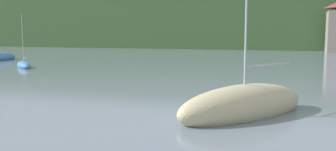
% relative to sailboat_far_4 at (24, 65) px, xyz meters
% --- Properties ---
extents(wooded_hillside, '(352.00, 48.77, 32.36)m').
position_rel_sailboat_far_4_xyz_m(wooded_hillside, '(27.80, 77.54, 5.30)').
color(wooded_hillside, '#38562D').
rests_on(wooded_hillside, ground_plane).
extents(sailboat_far_4, '(4.20, 3.91, 5.94)m').
position_rel_sailboat_far_4_xyz_m(sailboat_far_4, '(0.00, 0.00, 0.00)').
color(sailboat_far_4, teal).
rests_on(sailboat_far_4, ground_plane).
extents(sailboat_mid_6, '(6.30, 7.57, 11.83)m').
position_rel_sailboat_far_4_xyz_m(sailboat_mid_6, '(25.52, -16.32, 0.23)').
color(sailboat_mid_6, '#CCBC8E').
rests_on(sailboat_mid_6, ground_plane).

